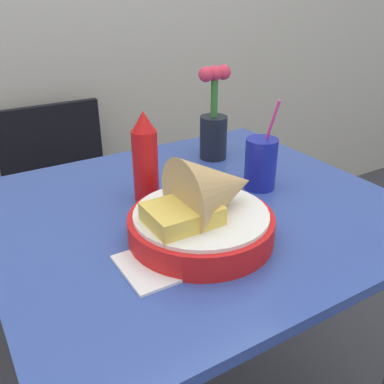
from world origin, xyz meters
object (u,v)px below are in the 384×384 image
at_px(food_basket, 207,210).
at_px(flower_vase, 214,123).
at_px(chair_far_window, 64,193).
at_px(ketchup_bottle, 145,158).
at_px(drink_cup, 261,165).

relative_size(food_basket, flower_vase, 1.10).
xyz_separation_m(chair_far_window, ketchup_bottle, (0.04, -0.69, 0.37)).
distance_m(chair_far_window, flower_vase, 0.74).
height_order(chair_far_window, flower_vase, flower_vase).
bearing_deg(chair_far_window, flower_vase, -58.80).
distance_m(food_basket, ketchup_bottle, 0.23).
bearing_deg(chair_far_window, food_basket, -85.65).
distance_m(chair_far_window, food_basket, 0.97).
height_order(chair_far_window, food_basket, food_basket).
distance_m(chair_far_window, ketchup_bottle, 0.78).
xyz_separation_m(food_basket, ketchup_bottle, (-0.03, 0.22, 0.04)).
height_order(chair_far_window, ketchup_bottle, ketchup_bottle).
distance_m(food_basket, drink_cup, 0.28).
relative_size(chair_far_window, flower_vase, 3.00).
distance_m(food_basket, flower_vase, 0.45).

